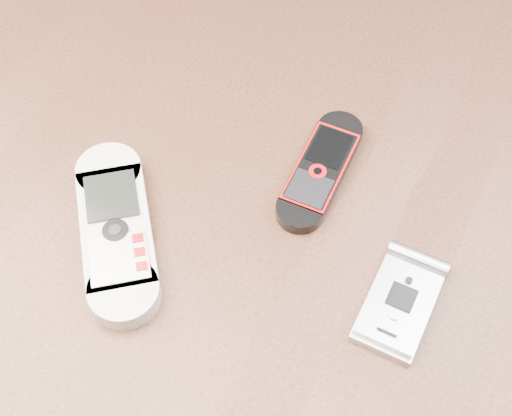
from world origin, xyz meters
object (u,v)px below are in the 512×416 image
Objects in this scene: table at (251,273)px; motorola_razr at (399,303)px; nokia_white at (116,230)px; nokia_black_red at (321,169)px.

motorola_razr is at bearing -10.44° from table.
nokia_white is at bearing -169.70° from motorola_razr.
nokia_black_red is 1.40× the size of motorola_razr.
nokia_black_red is at bearing 8.37° from nokia_white.
nokia_white reaches higher than nokia_black_red.
nokia_white is 1.29× the size of nokia_black_red.
nokia_white is at bearing -135.08° from nokia_black_red.
motorola_razr is at bearing -42.70° from nokia_black_red.
motorola_razr is (0.22, 0.04, -0.00)m from nokia_white.
nokia_black_red reaches higher than table.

